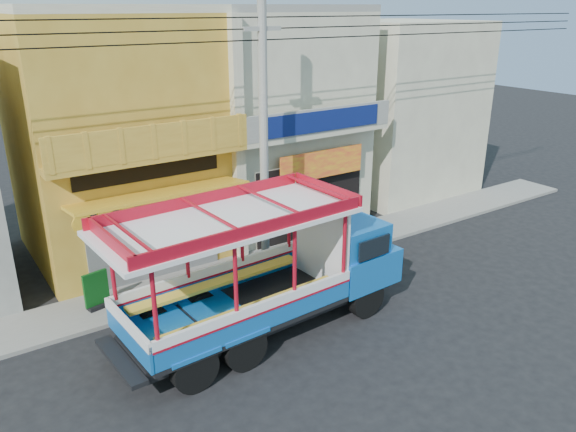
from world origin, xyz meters
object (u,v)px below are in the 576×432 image
object	(u,v)px
potted_plant_a	(303,234)
potted_plant_c	(338,224)
green_sign	(97,293)
utility_pole	(268,120)
songthaew_truck	(282,264)
potted_plant_b	(339,226)

from	to	relation	value
potted_plant_a	potted_plant_c	bearing A→B (deg)	-19.47
green_sign	potted_plant_a	bearing A→B (deg)	2.38
utility_pole	green_sign	bearing A→B (deg)	172.17
utility_pole	songthaew_truck	distance (m)	4.48
potted_plant_b	songthaew_truck	bearing A→B (deg)	75.29
green_sign	potted_plant_c	size ratio (longest dim) A/B	1.10
songthaew_truck	potted_plant_c	world-z (taller)	songthaew_truck
songthaew_truck	potted_plant_b	distance (m)	6.24
songthaew_truck	green_sign	bearing A→B (deg)	138.22
utility_pole	potted_plant_a	size ratio (longest dim) A/B	30.66
utility_pole	potted_plant_a	distance (m)	5.03
songthaew_truck	potted_plant_c	xyz separation A→B (m)	(5.02, 3.79, -1.19)
potted_plant_a	potted_plant_b	size ratio (longest dim) A/B	0.96
utility_pole	songthaew_truck	world-z (taller)	utility_pole
utility_pole	potted_plant_c	distance (m)	5.80
utility_pole	potted_plant_a	bearing A→B (deg)	26.53
potted_plant_a	potted_plant_c	distance (m)	1.56
songthaew_truck	potted_plant_c	distance (m)	6.40
potted_plant_c	green_sign	bearing A→B (deg)	-57.63
potted_plant_c	potted_plant_b	bearing A→B (deg)	5.69
utility_pole	potted_plant_c	world-z (taller)	utility_pole
green_sign	potted_plant_c	bearing A→B (deg)	1.70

